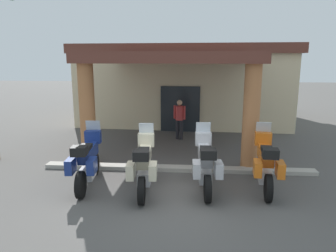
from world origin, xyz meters
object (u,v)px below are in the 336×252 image
object	(u,v)px
pedestrian	(179,117)
motorcycle_silver	(205,163)
motorcycle_cream	(144,165)
motel_building	(185,82)
motorcycle_blue	(87,161)
motorcycle_orange	(266,163)

from	to	relation	value
pedestrian	motorcycle_silver	bearing A→B (deg)	-149.10
motorcycle_cream	pedestrian	distance (m)	5.43
motel_building	motorcycle_silver	bearing A→B (deg)	-82.87
motorcycle_cream	motel_building	bearing A→B (deg)	-8.28
motel_building	motorcycle_silver	xyz separation A→B (m)	(0.79, -9.86, -1.37)
motel_building	pedestrian	xyz separation A→B (m)	(-0.11, -4.71, -1.11)
motorcycle_blue	motorcycle_silver	xyz separation A→B (m)	(3.08, 0.02, 0.00)
motorcycle_silver	motorcycle_orange	bearing A→B (deg)	-87.39
motorcycle_cream	motorcycle_silver	size ratio (longest dim) A/B	1.00
motel_building	motorcycle_cream	size ratio (longest dim) A/B	5.74
motel_building	motorcycle_blue	size ratio (longest dim) A/B	5.74
motorcycle_silver	motorcycle_cream	bearing A→B (deg)	95.70
motorcycle_orange	pedestrian	distance (m)	5.57
motorcycle_silver	pedestrian	distance (m)	5.24
motorcycle_silver	pedestrian	xyz separation A→B (m)	(-0.90, 5.15, 0.26)
motel_building	motorcycle_orange	xyz separation A→B (m)	(2.33, -9.71, -1.37)
motorcycle_cream	pedestrian	world-z (taller)	pedestrian
motel_building	pedestrian	size ratio (longest dim) A/B	7.64
motorcycle_blue	pedestrian	distance (m)	5.62
motorcycle_silver	pedestrian	size ratio (longest dim) A/B	1.33
motorcycle_cream	motorcycle_orange	size ratio (longest dim) A/B	1.00
motorcycle_blue	motorcycle_silver	size ratio (longest dim) A/B	1.00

